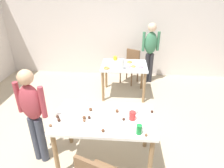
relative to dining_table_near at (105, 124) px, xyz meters
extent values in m
plane|color=tan|center=(0.00, 0.11, -0.65)|extent=(6.40, 6.40, 0.00)
cube|color=silver|center=(0.00, 3.31, 0.65)|extent=(6.40, 0.10, 2.60)
cube|color=white|center=(0.00, 0.00, 0.08)|extent=(1.32, 0.75, 0.04)
cylinder|color=olive|center=(-0.60, -0.32, -0.30)|extent=(0.06, 0.06, 0.71)
cylinder|color=olive|center=(0.60, -0.32, -0.30)|extent=(0.06, 0.06, 0.71)
cylinder|color=olive|center=(-0.60, 0.32, -0.30)|extent=(0.06, 0.06, 0.71)
cylinder|color=olive|center=(0.60, 0.32, -0.30)|extent=(0.06, 0.06, 0.71)
cube|color=silver|center=(0.22, 2.02, 0.08)|extent=(1.02, 0.79, 0.04)
cylinder|color=olive|center=(-0.23, 1.68, -0.30)|extent=(0.06, 0.06, 0.71)
cylinder|color=olive|center=(0.67, 1.68, -0.30)|extent=(0.06, 0.06, 0.71)
cylinder|color=olive|center=(-0.23, 2.35, -0.30)|extent=(0.06, 0.06, 0.71)
cylinder|color=olive|center=(0.67, 2.35, -0.30)|extent=(0.06, 0.06, 0.71)
cube|color=brown|center=(0.35, 2.69, -0.22)|extent=(0.55, 0.55, 0.04)
cube|color=brown|center=(0.44, 2.85, 0.01)|extent=(0.35, 0.22, 0.42)
cylinder|color=brown|center=(0.42, 2.46, -0.45)|extent=(0.04, 0.04, 0.41)
cylinder|color=brown|center=(0.12, 2.63, -0.45)|extent=(0.04, 0.04, 0.41)
cylinder|color=brown|center=(0.59, 2.75, -0.45)|extent=(0.04, 0.04, 0.41)
cylinder|color=brown|center=(0.29, 2.92, -0.45)|extent=(0.04, 0.04, 0.41)
cylinder|color=#383D4C|center=(-0.99, -0.04, -0.29)|extent=(0.11, 0.11, 0.72)
cylinder|color=#383D4C|center=(-0.89, -0.06, -0.29)|extent=(0.11, 0.11, 0.72)
ellipsoid|color=#9E3842|center=(-0.94, -0.05, 0.32)|extent=(0.36, 0.28, 0.51)
sphere|color=tan|center=(-0.94, -0.05, 0.67)|extent=(0.19, 0.19, 0.19)
cylinder|color=#9E3842|center=(-1.12, 0.00, 0.36)|extent=(0.09, 0.09, 0.43)
cylinder|color=#9E3842|center=(-0.76, -0.10, 0.36)|extent=(0.09, 0.09, 0.43)
cylinder|color=#28282D|center=(0.92, 2.78, -0.26)|extent=(0.11, 0.11, 0.79)
cylinder|color=#28282D|center=(0.81, 2.75, -0.26)|extent=(0.11, 0.11, 0.79)
ellipsoid|color=#3D7A56|center=(0.86, 2.77, 0.41)|extent=(0.36, 0.27, 0.56)
sphere|color=beige|center=(0.86, 2.77, 0.80)|extent=(0.21, 0.21, 0.21)
cylinder|color=#3D7A56|center=(1.05, 2.81, 0.46)|extent=(0.08, 0.08, 0.47)
cylinder|color=#3D7A56|center=(0.68, 2.72, 0.46)|extent=(0.08, 0.08, 0.47)
cylinder|color=white|center=(0.34, 0.14, 0.14)|extent=(0.17, 0.17, 0.08)
cylinder|color=#198438|center=(0.43, -0.28, 0.16)|extent=(0.07, 0.07, 0.12)
cube|color=silver|center=(0.01, -0.10, 0.10)|extent=(0.17, 0.02, 0.01)
cylinder|color=red|center=(0.36, -0.01, 0.16)|extent=(0.08, 0.08, 0.12)
sphere|color=brown|center=(0.51, -0.32, 0.12)|extent=(0.04, 0.04, 0.04)
sphere|color=#3D2319|center=(0.63, 0.16, 0.12)|extent=(0.04, 0.04, 0.04)
sphere|color=#3D2319|center=(-0.57, -0.12, 0.12)|extent=(0.04, 0.04, 0.04)
sphere|color=#3D2319|center=(0.25, -0.04, 0.12)|extent=(0.04, 0.04, 0.04)
sphere|color=#3D2319|center=(-0.20, -0.04, 0.12)|extent=(0.04, 0.04, 0.04)
sphere|color=brown|center=(-0.64, -0.24, 0.12)|extent=(0.04, 0.04, 0.04)
sphere|color=brown|center=(0.16, 0.14, 0.12)|extent=(0.05, 0.05, 0.05)
sphere|color=brown|center=(0.31, 0.28, 0.12)|extent=(0.04, 0.04, 0.04)
sphere|color=brown|center=(0.01, -0.28, 0.12)|extent=(0.04, 0.04, 0.04)
sphere|color=#3D2319|center=(-0.61, -0.05, 0.12)|extent=(0.04, 0.04, 0.04)
sphere|color=brown|center=(-0.26, -0.05, 0.12)|extent=(0.05, 0.05, 0.05)
sphere|color=#3D2319|center=(0.46, -0.20, 0.12)|extent=(0.04, 0.04, 0.04)
sphere|color=brown|center=(-0.25, -0.10, 0.12)|extent=(0.04, 0.04, 0.04)
sphere|color=brown|center=(-0.21, 0.14, 0.12)|extent=(0.05, 0.05, 0.05)
cylinder|color=white|center=(0.16, 1.74, 0.21)|extent=(0.13, 0.13, 0.23)
cylinder|color=white|center=(0.05, 1.96, 0.14)|extent=(0.08, 0.08, 0.09)
cylinder|color=yellow|center=(0.00, 2.32, 0.14)|extent=(0.09, 0.09, 0.09)
torus|color=gold|center=(0.42, 1.89, 0.11)|extent=(0.11, 0.11, 0.03)
torus|color=pink|center=(0.58, 1.87, 0.11)|extent=(0.12, 0.12, 0.04)
torus|color=pink|center=(0.32, 1.89, 0.11)|extent=(0.10, 0.10, 0.03)
torus|color=gold|center=(-0.15, 1.74, 0.12)|extent=(0.14, 0.14, 0.04)
torus|color=gold|center=(0.34, 2.16, 0.12)|extent=(0.13, 0.13, 0.04)
camera|label=1|loc=(0.25, -2.06, 1.61)|focal=30.82mm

